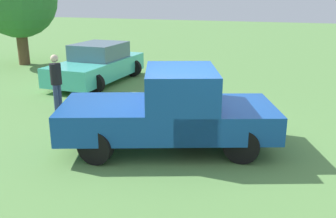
{
  "coord_description": "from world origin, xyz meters",
  "views": [
    {
      "loc": [
        -2.24,
        7.63,
        3.32
      ],
      "look_at": [
        0.33,
        0.19,
        0.9
      ],
      "focal_mm": 40.31,
      "sensor_mm": 36.0,
      "label": 1
    }
  ],
  "objects": [
    {
      "name": "sedan_near",
      "position": [
        5.01,
        -5.07,
        0.69
      ],
      "size": [
        2.37,
        4.62,
        1.49
      ],
      "rotation": [
        0.0,
        0.0,
        1.54
      ],
      "color": "black",
      "rests_on": "ground_plane"
    },
    {
      "name": "pickup_truck",
      "position": [
        0.22,
        0.15,
        0.92
      ],
      "size": [
        5.01,
        3.41,
        1.79
      ],
      "rotation": [
        0.0,
        0.0,
        0.35
      ],
      "color": "black",
      "rests_on": "ground_plane"
    },
    {
      "name": "ground_plane",
      "position": [
        0.0,
        0.0,
        0.0
      ],
      "size": [
        80.0,
        80.0,
        0.0
      ],
      "primitive_type": "plane",
      "color": "#5B8C47"
    },
    {
      "name": "person_bystander",
      "position": [
        4.27,
        -1.34,
        0.94
      ],
      "size": [
        0.36,
        0.36,
        1.67
      ],
      "rotation": [
        0.0,
        0.0,
        3.28
      ],
      "color": "navy",
      "rests_on": "ground_plane"
    }
  ]
}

